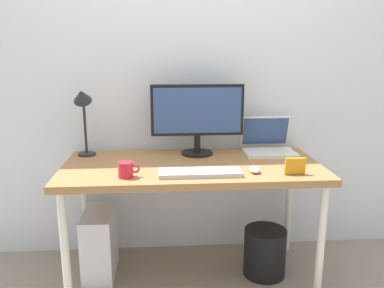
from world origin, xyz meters
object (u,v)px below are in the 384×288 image
at_px(photo_frame, 295,166).
at_px(coffee_mug, 126,170).
at_px(keyboard, 200,173).
at_px(mouse, 255,170).
at_px(desk, 192,174).
at_px(computer_tower, 100,244).
at_px(wastebasket, 265,252).
at_px(monitor, 197,115).
at_px(laptop, 268,144).
at_px(desk_lamp, 83,106).

bearing_deg(photo_frame, coffee_mug, 178.60).
bearing_deg(keyboard, mouse, 3.31).
height_order(desk, computer_tower, desk).
xyz_separation_m(computer_tower, wastebasket, (1.02, -0.07, -0.06)).
xyz_separation_m(keyboard, coffee_mug, (-0.39, -0.01, 0.03)).
relative_size(monitor, photo_frame, 5.26).
bearing_deg(coffee_mug, wastebasket, 14.32).
xyz_separation_m(mouse, photo_frame, (0.21, -0.05, 0.03)).
relative_size(monitor, wastebasket, 1.93).
distance_m(monitor, mouse, 0.55).
height_order(desk, laptop, laptop).
height_order(laptop, photo_frame, laptop).
relative_size(mouse, wastebasket, 0.30).
xyz_separation_m(monitor, laptop, (0.46, 0.02, -0.20)).
height_order(mouse, photo_frame, photo_frame).
distance_m(photo_frame, computer_tower, 1.28).
distance_m(laptop, coffee_mug, 0.98).
height_order(keyboard, photo_frame, photo_frame).
xyz_separation_m(mouse, coffee_mug, (-0.69, -0.03, 0.02)).
height_order(coffee_mug, computer_tower, coffee_mug).
bearing_deg(monitor, photo_frame, -43.40).
bearing_deg(laptop, coffee_mug, -152.45).
bearing_deg(coffee_mug, photo_frame, -1.40).
bearing_deg(desk, monitor, 77.07).
xyz_separation_m(laptop, desk_lamp, (-1.16, -0.02, 0.26)).
bearing_deg(laptop, computer_tower, -170.71).
bearing_deg(desk_lamp, coffee_mug, -56.63).
relative_size(desk, photo_frame, 13.62).
xyz_separation_m(desk, monitor, (0.05, 0.22, 0.32)).
relative_size(monitor, desk_lamp, 1.30).
relative_size(laptop, coffee_mug, 2.82).
bearing_deg(laptop, mouse, -113.19).
height_order(desk, desk_lamp, desk_lamp).
height_order(desk_lamp, keyboard, desk_lamp).
height_order(desk, coffee_mug, coffee_mug).
bearing_deg(desk, photo_frame, -24.41).
distance_m(desk_lamp, coffee_mug, 0.59).
distance_m(monitor, coffee_mug, 0.64).
distance_m(desk, computer_tower, 0.73).
xyz_separation_m(desk, mouse, (0.33, -0.19, 0.08)).
distance_m(mouse, coffee_mug, 0.69).
bearing_deg(photo_frame, laptop, 92.84).
height_order(desk, keyboard, keyboard).
distance_m(desk, wastebasket, 0.69).
bearing_deg(computer_tower, keyboard, -24.01).
bearing_deg(keyboard, wastebasket, 24.65).
height_order(coffee_mug, photo_frame, photo_frame).
height_order(laptop, desk_lamp, desk_lamp).
bearing_deg(wastebasket, laptop, 77.53).
distance_m(desk, coffee_mug, 0.44).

